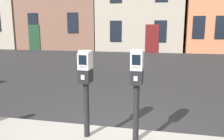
{
  "coord_description": "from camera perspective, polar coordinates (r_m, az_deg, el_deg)",
  "views": [
    {
      "loc": [
        0.64,
        -3.4,
        1.86
      ],
      "look_at": [
        -0.05,
        -0.1,
        1.22
      ],
      "focal_mm": 35.93,
      "sensor_mm": 36.0,
      "label": 1
    }
  ],
  "objects": [
    {
      "name": "ground_plane",
      "position": [
        3.93,
        1.08,
        -17.49
      ],
      "size": [
        160.0,
        160.0,
        0.0
      ],
      "primitive_type": "plane",
      "color": "#28282B"
    },
    {
      "name": "parking_meter_near_kerb",
      "position": [
        3.46,
        -6.7,
        -2.14
      ],
      "size": [
        0.22,
        0.26,
        1.38
      ],
      "rotation": [
        0.0,
        0.0,
        -1.6
      ],
      "color": "black",
      "rests_on": "sidewalk_slab"
    },
    {
      "name": "parking_meter_twin_adjacent",
      "position": [
        3.3,
        6.31,
        -2.46
      ],
      "size": [
        0.22,
        0.26,
        1.41
      ],
      "rotation": [
        0.0,
        0.0,
        -1.6
      ],
      "color": "black",
      "rests_on": "sidewalk_slab"
    }
  ]
}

